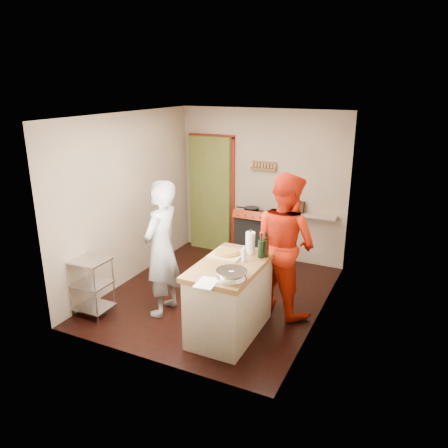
% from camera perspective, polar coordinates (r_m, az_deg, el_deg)
% --- Properties ---
extents(floor, '(3.50, 3.50, 0.00)m').
position_cam_1_polar(floor, '(6.57, -0.92, -9.23)').
color(floor, black).
rests_on(floor, ground).
extents(back_wall, '(3.00, 0.44, 2.60)m').
position_cam_1_polar(back_wall, '(7.94, 0.63, 4.41)').
color(back_wall, tan).
rests_on(back_wall, ground).
extents(left_wall, '(0.04, 3.50, 2.60)m').
position_cam_1_polar(left_wall, '(6.86, -12.29, 3.21)').
color(left_wall, tan).
rests_on(left_wall, ground).
extents(right_wall, '(0.04, 3.50, 2.60)m').
position_cam_1_polar(right_wall, '(5.60, 12.90, -0.21)').
color(right_wall, tan).
rests_on(right_wall, ground).
extents(ceiling, '(3.00, 3.50, 0.02)m').
position_cam_1_polar(ceiling, '(5.84, -1.05, 14.13)').
color(ceiling, white).
rests_on(ceiling, back_wall).
extents(stove, '(0.60, 0.63, 1.00)m').
position_cam_1_polar(stove, '(7.56, 4.20, -1.75)').
color(stove, black).
rests_on(stove, ground).
extents(wire_shelving, '(0.48, 0.40, 0.80)m').
position_cam_1_polar(wire_shelving, '(6.16, -16.92, -7.49)').
color(wire_shelving, silver).
rests_on(wire_shelving, ground).
extents(island, '(0.74, 1.37, 1.25)m').
position_cam_1_polar(island, '(5.44, 0.82, -9.50)').
color(island, beige).
rests_on(island, ground).
extents(person_stripe, '(0.47, 0.69, 1.84)m').
position_cam_1_polar(person_stripe, '(5.81, -8.18, -3.25)').
color(person_stripe, '#B4B5BA').
rests_on(person_stripe, ground).
extents(person_red, '(1.17, 1.08, 1.92)m').
position_cam_1_polar(person_red, '(5.86, 7.99, -2.58)').
color(person_red, red).
rests_on(person_red, ground).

